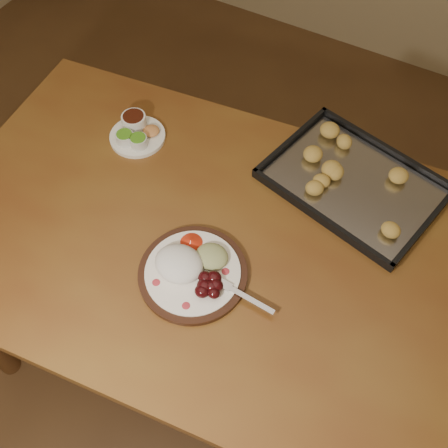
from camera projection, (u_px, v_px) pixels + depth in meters
The scene contains 5 objects.
ground at pixel (159, 334), 1.91m from camera, with size 4.00×4.00×0.00m, color brown.
dining_table at pixel (219, 257), 1.35m from camera, with size 1.59×1.07×0.75m.
dinner_plate at pixel (192, 269), 1.20m from camera, with size 0.35×0.26×0.06m.
condiment_saucer at pixel (136, 132), 1.45m from camera, with size 0.16×0.16×0.05m.
baking_tray at pixel (354, 182), 1.35m from camera, with size 0.51×0.42×0.05m.
Camera 1 is at (0.56, -0.49, 1.83)m, focal length 40.00 mm.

